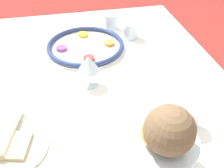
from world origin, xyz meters
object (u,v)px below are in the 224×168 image
bread_plate (13,147)px  coconut (169,130)px  fruit_stand (159,147)px  seder_plate (86,46)px  cup_far (131,30)px  cup_mid (111,21)px  orange_fruit (156,132)px  wine_glass (89,64)px  napkin_roll (7,130)px  cup_near (187,117)px

bread_plate → coconut: bearing=67.0°
coconut → fruit_stand: bearing=-168.4°
bread_plate → fruit_stand: bearing=69.7°
seder_plate → cup_far: (-0.06, 0.22, 0.02)m
cup_mid → orange_fruit: bearing=-4.6°
wine_glass → napkin_roll: bearing=-55.4°
cup_near → coconut: bearing=-43.2°
cup_mid → seder_plate: bearing=-40.8°
wine_glass → orange_fruit: bearing=14.9°
wine_glass → cup_far: size_ratio=1.60×
bread_plate → cup_mid: 0.79m
bread_plate → cup_mid: bearing=147.7°
seder_plate → fruit_stand: size_ratio=1.81×
seder_plate → cup_far: size_ratio=4.42×
fruit_stand → napkin_roll: bearing=-116.3°
wine_glass → cup_far: bearing=143.0°
fruit_stand → coconut: 0.09m
fruit_stand → cup_mid: size_ratio=2.44×
cup_far → seder_plate: bearing=-74.5°
seder_plate → wine_glass: (0.25, -0.02, 0.07)m
seder_plate → cup_mid: 0.23m
cup_near → orange_fruit: bearing=-51.2°
seder_plate → bread_plate: (0.49, -0.27, -0.01)m
coconut → cup_near: size_ratio=1.52×
seder_plate → cup_near: size_ratio=4.42×
cup_near → cup_mid: same height
napkin_roll → cup_near: cup_near is taller
napkin_roll → cup_near: 0.53m
wine_glass → bread_plate: 0.36m
bread_plate → cup_far: bearing=138.4°
orange_fruit → bread_plate: 0.41m
seder_plate → fruit_stand: (0.63, 0.10, 0.07)m
fruit_stand → wine_glass: bearing=-162.6°
seder_plate → orange_fruit: 0.66m
bread_plate → cup_mid: (-0.67, 0.42, 0.03)m
seder_plate → cup_far: 0.23m
seder_plate → orange_fruit: (0.64, 0.09, 0.13)m
coconut → cup_far: size_ratio=1.52×
bread_plate → cup_near: (0.02, 0.51, 0.03)m
coconut → cup_far: coconut is taller
wine_glass → coconut: 0.43m
cup_far → coconut: bearing=-9.0°
napkin_roll → coconut: bearing=61.4°
fruit_stand → bread_plate: size_ratio=0.94×
fruit_stand → cup_near: size_ratio=2.44×
wine_glass → cup_mid: (-0.43, 0.17, -0.05)m
wine_glass → cup_far: 0.40m
seder_plate → wine_glass: 0.26m
napkin_roll → cup_far: 0.71m
coconut → cup_far: bearing=171.0°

